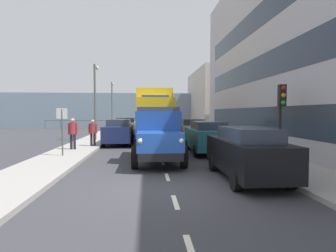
{
  "coord_description": "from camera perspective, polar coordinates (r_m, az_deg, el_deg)",
  "views": [
    {
      "loc": [
        0.7,
        7.99,
        2.2
      ],
      "look_at": [
        -0.76,
        -10.95,
        1.28
      ],
      "focal_mm": 30.01,
      "sensor_mm": 36.0,
      "label": 1
    }
  ],
  "objects": [
    {
      "name": "car_navy_oppositeside_0",
      "position": [
        19.37,
        -9.93,
        -1.12
      ],
      "size": [
        1.88,
        4.3,
        1.72
      ],
      "color": "navy",
      "rests_on": "ground_plane"
    },
    {
      "name": "sea_horizon",
      "position": [
        41.59,
        -3.44,
        3.2
      ],
      "size": [
        80.0,
        0.8,
        5.0
      ],
      "primitive_type": "cube",
      "color": "gray",
      "rests_on": "ground_plane"
    },
    {
      "name": "lorry_cargo_yellow",
      "position": [
        20.89,
        -2.84,
        2.44
      ],
      "size": [
        2.58,
        8.2,
        3.87
      ],
      "color": "gold",
      "rests_on": "ground_plane"
    },
    {
      "name": "car_white_oppositeside_1",
      "position": [
        25.93,
        -8.53,
        -0.12
      ],
      "size": [
        1.98,
        4.69,
        1.72
      ],
      "color": "white",
      "rests_on": "ground_plane"
    },
    {
      "name": "lamp_post_promenade",
      "position": [
        22.31,
        -14.54,
        6.3
      ],
      "size": [
        0.32,
        1.14,
        5.71
      ],
      "color": "#59595B",
      "rests_on": "sidewalk_right"
    },
    {
      "name": "car_black_kerbside_near",
      "position": [
        9.58,
        15.68,
        -5.17
      ],
      "size": [
        1.77,
        4.36,
        1.72
      ],
      "color": "black",
      "rests_on": "ground_plane"
    },
    {
      "name": "lamp_post_far",
      "position": [
        35.01,
        -11.27,
        5.04
      ],
      "size": [
        0.32,
        1.14,
        5.71
      ],
      "color": "#59595B",
      "rests_on": "sidewalk_right"
    },
    {
      "name": "ground_plane",
      "position": [
        19.4,
        -2.31,
        -3.73
      ],
      "size": [
        80.0,
        80.0,
        0.0
      ],
      "primitive_type": "plane",
      "color": "#38383D"
    },
    {
      "name": "pedestrian_with_bag",
      "position": [
        17.78,
        -15.03,
        -0.89
      ],
      "size": [
        0.53,
        0.34,
        1.61
      ],
      "color": "black",
      "rests_on": "sidewalk_right"
    },
    {
      "name": "sidewalk_right",
      "position": [
        19.79,
        -16.05,
        -3.49
      ],
      "size": [
        2.35,
        38.64,
        0.15
      ],
      "primitive_type": "cube",
      "color": "#9E9993",
      "rests_on": "ground_plane"
    },
    {
      "name": "seawall_railing",
      "position": [
        38.01,
        -3.34,
        0.85
      ],
      "size": [
        28.08,
        0.08,
        1.2
      ],
      "color": "#4C5156",
      "rests_on": "ground_plane"
    },
    {
      "name": "building_terrace",
      "position": [
        18.13,
        29.05,
        14.88
      ],
      "size": [
        6.24,
        27.91,
        12.22
      ],
      "color": "#B7B2B7",
      "rests_on": "ground_plane"
    },
    {
      "name": "building_far_block",
      "position": [
        39.05,
        10.01,
        5.22
      ],
      "size": [
        6.23,
        13.27,
        7.77
      ],
      "color": "beige",
      "rests_on": "ground_plane"
    },
    {
      "name": "car_silver_kerbside_2",
      "position": [
        20.51,
        4.79,
        -0.87
      ],
      "size": [
        1.9,
        4.0,
        1.72
      ],
      "color": "#B7BABF",
      "rests_on": "ground_plane"
    },
    {
      "name": "traffic_light_near",
      "position": [
        12.58,
        22.03,
        3.82
      ],
      "size": [
        0.28,
        0.41,
        3.2
      ],
      "color": "black",
      "rests_on": "sidewalk_left"
    },
    {
      "name": "street_sign",
      "position": [
        14.19,
        -20.71,
        0.51
      ],
      "size": [
        0.5,
        0.07,
        2.25
      ],
      "color": "#4C4C4C",
      "rests_on": "sidewalk_right"
    },
    {
      "name": "sidewalk_left",
      "position": [
        20.11,
        11.21,
        -3.33
      ],
      "size": [
        2.35,
        38.64,
        0.15
      ],
      "primitive_type": "cube",
      "color": "#9E9993",
      "rests_on": "ground_plane"
    },
    {
      "name": "truck_vintage_blue",
      "position": [
        12.3,
        -2.04,
        -1.99
      ],
      "size": [
        2.17,
        5.64,
        2.43
      ],
      "color": "black",
      "rests_on": "ground_plane"
    },
    {
      "name": "pedestrian_couple_a",
      "position": [
        16.44,
        -18.78,
        -0.97
      ],
      "size": [
        0.53,
        0.34,
        1.73
      ],
      "color": "black",
      "rests_on": "sidewalk_right"
    },
    {
      "name": "road_centreline_markings",
      "position": [
        18.82,
        -2.24,
        -3.92
      ],
      "size": [
        0.12,
        35.04,
        0.01
      ],
      "color": "silver",
      "rests_on": "ground_plane"
    },
    {
      "name": "car_teal_kerbside_1",
      "position": [
        15.29,
        7.97,
        -2.14
      ],
      "size": [
        1.92,
        4.33,
        1.72
      ],
      "color": "#1E6670",
      "rests_on": "ground_plane"
    }
  ]
}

